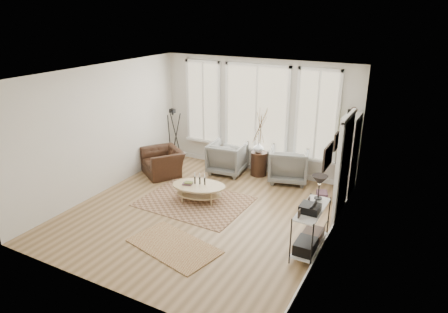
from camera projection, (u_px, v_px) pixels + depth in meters
The scene contains 17 objects.
room at pixel (202, 149), 7.89m from camera, with size 5.50×5.54×2.90m.
bay_window at pixel (256, 111), 10.06m from camera, with size 4.14×0.12×2.24m.
door at pixel (344, 167), 7.80m from camera, with size 0.09×1.06×2.22m.
bookcase at pixel (348, 157), 8.81m from camera, with size 0.31×0.85×2.06m.
low_shelf at pixel (311, 225), 6.90m from camera, with size 0.38×1.08×1.30m.
wall_art at pixel (330, 152), 6.36m from camera, with size 0.04×0.88×0.44m.
rug_main at pixel (195, 202), 8.84m from camera, with size 2.29×1.72×0.01m, color brown.
rug_runner at pixel (174, 246), 7.19m from camera, with size 1.65×0.92×0.01m, color brown.
coffee_table at pixel (199, 188), 8.81m from camera, with size 1.34×1.04×0.55m.
armchair_left at pixel (227, 158), 10.30m from camera, with size 0.87×0.90×0.81m, color slate.
armchair_right at pixel (289, 164), 9.80m from camera, with size 0.92×0.94×0.86m, color slate.
side_table at pixel (259, 144), 10.00m from camera, with size 0.41×0.41×1.72m.
vase at pixel (258, 147), 10.04m from camera, with size 0.25×0.25×0.26m, color silver.
accent_chair at pixel (163, 162), 10.21m from camera, with size 1.02×0.89×0.66m, color #331D12.
tripod_camera at pixel (174, 138), 10.95m from camera, with size 0.53×0.53×1.50m.
book_stack_near at pixel (322, 196), 8.91m from camera, with size 0.23×0.29×0.19m, color maroon.
book_stack_far at pixel (319, 200), 8.76m from camera, with size 0.20×0.25×0.16m, color maroon.
Camera 1 is at (3.89, -6.35, 4.03)m, focal length 32.00 mm.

